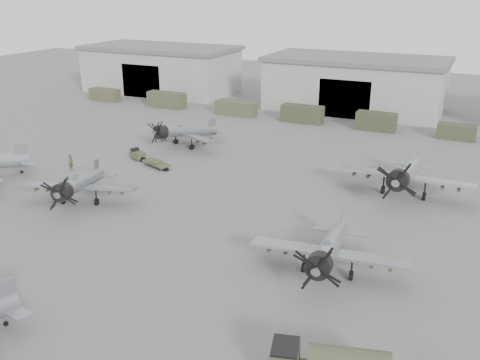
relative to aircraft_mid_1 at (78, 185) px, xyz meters
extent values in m
plane|color=slate|center=(13.87, -10.14, -2.03)|extent=(220.00, 220.00, 0.00)
cube|color=#B0B0A5|center=(-24.13, 51.86, 1.97)|extent=(28.00, 14.00, 8.00)
cube|color=#63635E|center=(-24.13, 51.86, 6.32)|extent=(29.00, 14.80, 0.70)
cube|color=black|center=(-24.13, 45.06, 0.97)|extent=(8.12, 0.40, 6.00)
cube|color=#B0B0A5|center=(13.87, 51.86, 1.97)|extent=(28.00, 14.00, 8.00)
cube|color=#63635E|center=(13.87, 51.86, 6.32)|extent=(29.00, 14.80, 0.70)
cube|color=black|center=(13.87, 45.06, 0.97)|extent=(8.12, 0.40, 6.00)
cube|color=#47472E|center=(-28.57, 39.86, -0.95)|extent=(5.49, 2.20, 2.16)
cube|color=#3F462E|center=(-15.43, 39.86, -0.73)|extent=(6.67, 2.20, 2.60)
cube|color=#454B31|center=(-2.33, 39.86, -0.90)|extent=(6.67, 2.20, 2.26)
cube|color=#393D28|center=(8.85, 39.86, -0.74)|extent=(6.41, 2.20, 2.59)
cube|color=#353925|center=(20.03, 39.86, -0.73)|extent=(5.63, 2.20, 2.61)
cube|color=#393C27|center=(30.92, 39.86, -1.00)|extent=(5.04, 2.20, 2.05)
cube|color=gray|center=(9.05, -16.86, 0.23)|extent=(0.42, 1.59, 1.92)
cylinder|color=black|center=(8.99, -17.14, -1.89)|extent=(0.17, 0.32, 0.31)
cube|color=#95989D|center=(-11.87, 4.61, 0.40)|extent=(0.78, 1.63, 2.06)
cylinder|color=black|center=(-11.99, 4.32, -1.88)|extent=(0.24, 0.35, 0.33)
cylinder|color=gray|center=(-0.27, 0.79, -0.08)|extent=(4.31, 9.32, 2.77)
cylinder|color=black|center=(1.08, -3.16, 0.58)|extent=(2.05, 1.87, 1.84)
cube|color=gray|center=(-0.10, 0.28, -0.30)|extent=(11.12, 5.44, 0.50)
cube|color=gray|center=(-1.62, 4.73, 0.06)|extent=(0.58, 1.43, 1.77)
ellipsoid|color=#3F4C54|center=(0.19, -0.56, 0.72)|extent=(0.85, 1.18, 0.50)
cylinder|color=black|center=(-1.63, -0.43, -1.72)|extent=(0.46, 0.75, 0.71)
cylinder|color=black|center=(1.55, 0.66, -1.72)|extent=(0.46, 0.75, 0.71)
cylinder|color=black|center=(-1.53, 4.47, -1.90)|extent=(0.19, 0.30, 0.28)
cylinder|color=#919499|center=(25.28, -2.00, -0.02)|extent=(2.32, 9.77, 2.85)
cylinder|color=black|center=(25.70, -6.27, 0.66)|extent=(1.87, 1.61, 1.90)
cube|color=#919499|center=(25.33, -2.54, -0.25)|extent=(11.56, 3.13, 0.51)
cube|color=#919499|center=(24.86, 2.27, 0.12)|extent=(0.26, 1.52, 1.82)
ellipsoid|color=#3F4C54|center=(25.42, -3.45, 0.81)|extent=(0.65, 1.14, 0.51)
cylinder|color=black|center=(23.63, -2.89, -1.71)|extent=(0.33, 0.75, 0.73)
cylinder|color=black|center=(27.08, -2.55, -1.71)|extent=(0.33, 0.75, 0.73)
cylinder|color=black|center=(24.88, 2.00, -1.89)|extent=(0.14, 0.30, 0.29)
cylinder|color=gray|center=(-0.57, 21.58, -0.07)|extent=(4.70, 9.27, 2.78)
cylinder|color=black|center=(-2.10, 17.69, 0.59)|extent=(2.09, 1.93, 1.85)
cube|color=gray|center=(-0.76, 21.08, -0.30)|extent=(11.07, 5.90, 0.50)
cube|color=gray|center=(0.97, 25.47, 0.07)|extent=(0.64, 1.42, 1.78)
ellipsoid|color=#3F4C54|center=(-1.09, 20.26, 0.74)|extent=(0.89, 1.19, 0.50)
cylinder|color=black|center=(-2.40, 21.54, -1.72)|extent=(0.49, 0.75, 0.71)
cylinder|color=black|center=(0.75, 20.30, -1.72)|extent=(0.49, 0.75, 0.71)
cylinder|color=black|center=(0.87, 25.23, -1.90)|extent=(0.20, 0.30, 0.28)
cylinder|color=#9FA2A7|center=(27.86, 16.20, 0.29)|extent=(1.81, 11.19, 3.29)
cylinder|color=black|center=(27.76, 11.25, 1.07)|extent=(2.03, 1.70, 2.19)
cube|color=#9FA2A7|center=(27.85, 15.57, 0.02)|extent=(13.20, 2.59, 0.59)
cube|color=#9FA2A7|center=(27.96, 21.14, 0.45)|extent=(0.16, 1.75, 2.10)
ellipsoid|color=#3F4C54|center=(27.82, 14.51, 1.24)|extent=(0.66, 1.28, 0.59)
cylinder|color=black|center=(25.84, 15.40, -1.66)|extent=(0.31, 0.85, 0.84)
cylinder|color=black|center=(29.84, 15.31, -1.66)|extent=(0.31, 0.85, 0.84)
cylinder|color=black|center=(27.95, 20.82, -1.87)|extent=(0.13, 0.34, 0.34)
cube|color=#3C432C|center=(26.43, -14.39, -0.61)|extent=(1.94, 2.40, 1.55)
cube|color=black|center=(26.43, -14.39, 0.21)|extent=(1.79, 2.11, 0.14)
cube|color=#43452D|center=(-3.08, 13.97, -1.47)|extent=(2.12, 1.72, 0.81)
cube|color=black|center=(-3.65, 14.20, -0.96)|extent=(0.81, 1.04, 0.51)
cylinder|color=black|center=(-3.08, 13.97, -1.78)|extent=(1.35, 0.98, 0.57)
cylinder|color=black|center=(-1.85, 13.48, -1.57)|extent=(1.17, 0.53, 0.08)
cube|color=#43452D|center=(0.51, 12.53, -1.57)|extent=(4.12, 2.76, 0.18)
cylinder|color=black|center=(0.51, 12.53, -1.83)|extent=(1.58, 0.98, 0.45)
cylinder|color=#43452D|center=(0.51, 12.53, -1.37)|extent=(1.45, 0.83, 0.33)
imported|color=#3B3A27|center=(-7.68, 7.56, -1.11)|extent=(0.63, 0.77, 1.84)
camera|label=1|loc=(34.10, -36.34, 18.06)|focal=40.00mm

